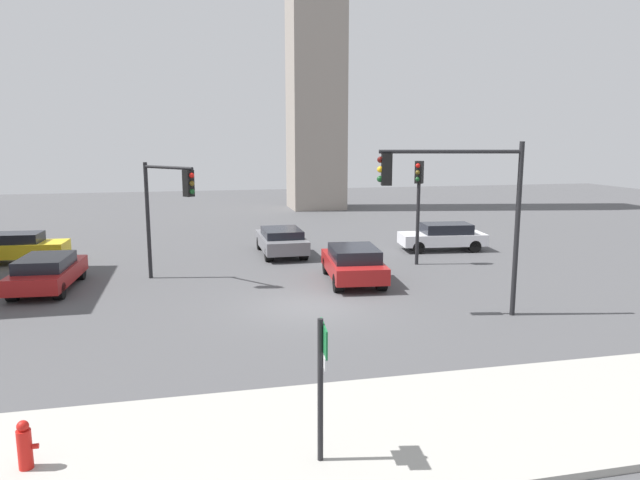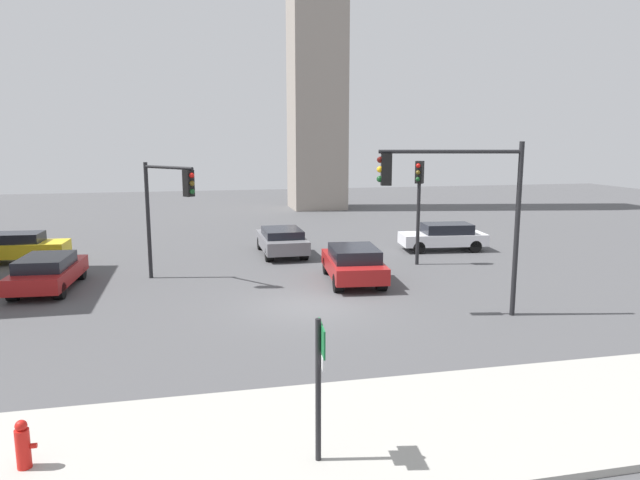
{
  "view_description": "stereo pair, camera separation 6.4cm",
  "coord_description": "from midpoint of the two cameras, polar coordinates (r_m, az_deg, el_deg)",
  "views": [
    {
      "loc": [
        -3.83,
        -18.76,
        5.68
      ],
      "look_at": [
        0.87,
        2.2,
        1.9
      ],
      "focal_mm": 32.37,
      "sensor_mm": 36.0,
      "label": 1
    },
    {
      "loc": [
        -3.77,
        -18.78,
        5.68
      ],
      "look_at": [
        0.87,
        2.2,
        1.9
      ],
      "focal_mm": 32.37,
      "sensor_mm": 36.0,
      "label": 2
    }
  ],
  "objects": [
    {
      "name": "ground_plane",
      "position": [
        19.97,
        -0.99,
        -6.54
      ],
      "size": [
        92.69,
        92.69,
        0.0
      ],
      "primitive_type": "plane",
      "color": "#4C4C4F"
    },
    {
      "name": "sidewalk_corner",
      "position": [
        12.01,
        7.89,
        -17.94
      ],
      "size": [
        33.37,
        4.47,
        0.15
      ],
      "primitive_type": "cube",
      "color": "#A8A59E",
      "rests_on": "ground_plane"
    },
    {
      "name": "direction_sign",
      "position": [
        10.06,
        0.14,
        -13.06
      ],
      "size": [
        0.17,
        0.79,
        2.57
      ],
      "rotation": [
        0.0,
        0.0,
        -0.1
      ],
      "color": "black",
      "rests_on": "ground_plane"
    },
    {
      "name": "traffic_light_0",
      "position": [
        18.69,
        13.27,
        4.59
      ],
      "size": [
        4.48,
        1.17,
        5.6
      ],
      "rotation": [
        0.0,
        0.0,
        2.93
      ],
      "color": "black",
      "rests_on": "ground_plane"
    },
    {
      "name": "traffic_light_1",
      "position": [
        23.26,
        -14.7,
        4.08
      ],
      "size": [
        1.98,
        2.36,
        4.76
      ],
      "rotation": [
        0.0,
        0.0,
        -0.88
      ],
      "color": "black",
      "rests_on": "ground_plane"
    },
    {
      "name": "traffic_light_2",
      "position": [
        26.31,
        9.81,
        4.65
      ],
      "size": [
        0.46,
        0.48,
        4.71
      ],
      "rotation": [
        0.0,
        0.0,
        -2.29
      ],
      "color": "black",
      "rests_on": "ground_plane"
    },
    {
      "name": "fire_hydrant",
      "position": [
        11.5,
        -27.15,
        -17.58
      ],
      "size": [
        0.34,
        0.24,
        0.87
      ],
      "color": "red",
      "rests_on": "ground_plane"
    },
    {
      "name": "car_0",
      "position": [
        30.29,
        12.21,
        0.36
      ],
      "size": [
        4.47,
        2.18,
        1.4
      ],
      "rotation": [
        0.0,
        0.0,
        3.03
      ],
      "color": "silver",
      "rests_on": "ground_plane"
    },
    {
      "name": "car_1",
      "position": [
        30.01,
        -27.45,
        -0.62
      ],
      "size": [
        4.1,
        1.91,
        1.41
      ],
      "rotation": [
        0.0,
        0.0,
        -0.07
      ],
      "color": "yellow",
      "rests_on": "ground_plane"
    },
    {
      "name": "car_2",
      "position": [
        28.6,
        -3.74,
        -0.02
      ],
      "size": [
        2.05,
        4.5,
        1.32
      ],
      "rotation": [
        0.0,
        0.0,
        1.58
      ],
      "color": "slate",
      "rests_on": "ground_plane"
    },
    {
      "name": "car_3",
      "position": [
        24.2,
        -25.25,
        -2.84
      ],
      "size": [
        2.19,
        4.52,
        1.33
      ],
      "rotation": [
        0.0,
        0.0,
        1.5
      ],
      "color": "maroon",
      "rests_on": "ground_plane"
    },
    {
      "name": "car_4",
      "position": [
        23.09,
        3.4,
        -2.3
      ],
      "size": [
        2.42,
        4.55,
        1.46
      ],
      "rotation": [
        0.0,
        0.0,
        1.48
      ],
      "color": "maroon",
      "rests_on": "ground_plane"
    }
  ]
}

